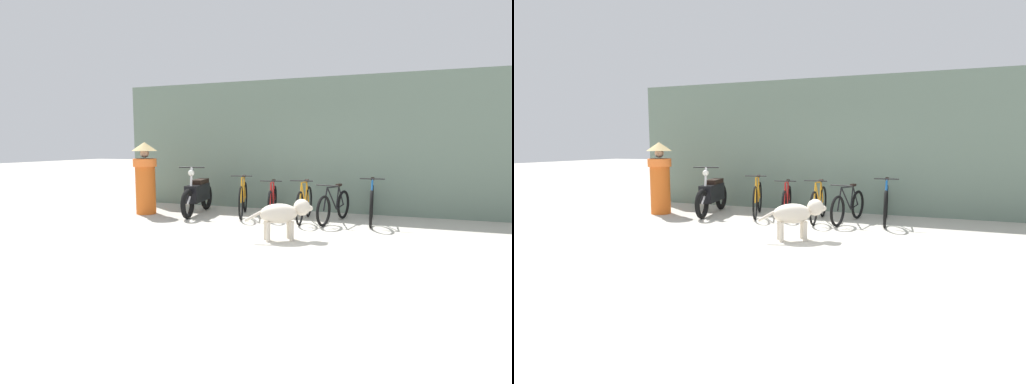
{
  "view_description": "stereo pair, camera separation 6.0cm",
  "coord_description": "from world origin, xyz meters",
  "views": [
    {
      "loc": [
        1.89,
        -6.15,
        1.56
      ],
      "look_at": [
        -0.74,
        1.08,
        0.65
      ],
      "focal_mm": 28.0,
      "sensor_mm": 36.0,
      "label": 1
    },
    {
      "loc": [
        1.95,
        -6.13,
        1.56
      ],
      "look_at": [
        -0.74,
        1.08,
        0.65
      ],
      "focal_mm": 28.0,
      "sensor_mm": 36.0,
      "label": 2
    }
  ],
  "objects": [
    {
      "name": "bicycle_3",
      "position": [
        0.66,
        1.86,
        0.32
      ],
      "size": [
        0.53,
        1.58,
        0.79
      ],
      "rotation": [
        0.0,
        0.0,
        -1.81
      ],
      "color": "black",
      "rests_on": "ground"
    },
    {
      "name": "person_in_robes",
      "position": [
        -3.54,
        1.44,
        0.87
      ],
      "size": [
        0.64,
        0.64,
        1.62
      ],
      "rotation": [
        0.0,
        0.0,
        3.29
      ],
      "color": "orange",
      "rests_on": "ground"
    },
    {
      "name": "bicycle_1",
      "position": [
        -0.72,
        2.09,
        0.34
      ],
      "size": [
        0.49,
        1.6,
        0.82
      ],
      "rotation": [
        0.0,
        0.0,
        -1.36
      ],
      "color": "black",
      "rests_on": "ground"
    },
    {
      "name": "bicycle_0",
      "position": [
        -1.35,
        1.94,
        0.38
      ],
      "size": [
        0.57,
        1.62,
        0.92
      ],
      "rotation": [
        0.0,
        0.0,
        -1.29
      ],
      "color": "black",
      "rests_on": "ground"
    },
    {
      "name": "stray_dog",
      "position": [
        0.12,
        0.07,
        0.45
      ],
      "size": [
        1.03,
        0.72,
        0.67
      ],
      "rotation": [
        0.0,
        0.0,
        0.55
      ],
      "color": "beige",
      "rests_on": "ground"
    },
    {
      "name": "bicycle_2",
      "position": [
        0.05,
        1.83,
        0.36
      ],
      "size": [
        0.46,
        1.65,
        0.87
      ],
      "rotation": [
        0.0,
        0.0,
        -1.53
      ],
      "color": "black",
      "rests_on": "ground"
    },
    {
      "name": "shop_wall_back",
      "position": [
        0.0,
        3.14,
        1.55
      ],
      "size": [
        10.0,
        0.2,
        3.09
      ],
      "color": "slate",
      "rests_on": "ground"
    },
    {
      "name": "bicycle_4",
      "position": [
        1.37,
        2.1,
        0.38
      ],
      "size": [
        0.46,
        1.78,
        0.93
      ],
      "rotation": [
        0.0,
        0.0,
        -1.52
      ],
      "color": "black",
      "rests_on": "ground"
    },
    {
      "name": "motorcycle",
      "position": [
        -2.41,
        1.81,
        0.44
      ],
      "size": [
        0.58,
        1.88,
        1.09
      ],
      "rotation": [
        0.0,
        0.0,
        -1.42
      ],
      "color": "black",
      "rests_on": "ground"
    },
    {
      "name": "ground_plane",
      "position": [
        0.0,
        0.0,
        0.0
      ],
      "size": [
        60.0,
        60.0,
        0.0
      ],
      "primitive_type": "plane",
      "color": "#B7B2A5"
    }
  ]
}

